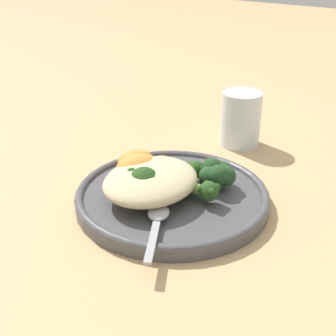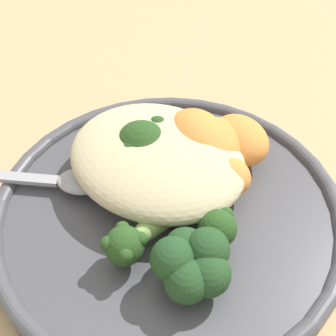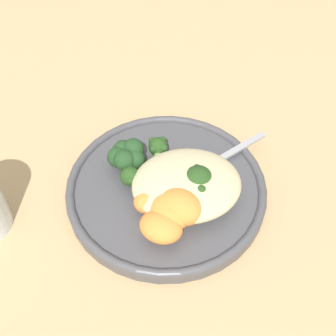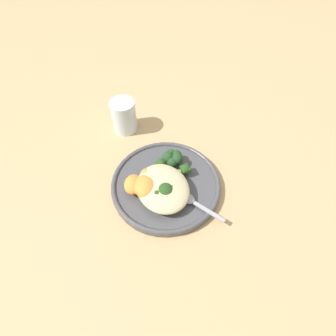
# 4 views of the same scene
# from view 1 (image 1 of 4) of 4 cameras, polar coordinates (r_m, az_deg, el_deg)

# --- Properties ---
(ground_plane) EXTENTS (4.00, 4.00, 0.00)m
(ground_plane) POSITION_cam_1_polar(r_m,az_deg,el_deg) (0.65, -1.36, -4.25)
(ground_plane) COLOR tan
(plate) EXTENTS (0.27, 0.27, 0.02)m
(plate) POSITION_cam_1_polar(r_m,az_deg,el_deg) (0.64, 0.51, -3.45)
(plate) COLOR #4C4C51
(plate) RESTS_ON ground_plane
(quinoa_mound) EXTENTS (0.14, 0.12, 0.04)m
(quinoa_mound) POSITION_cam_1_polar(r_m,az_deg,el_deg) (0.62, -2.04, -1.58)
(quinoa_mound) COLOR beige
(quinoa_mound) RESTS_ON plate
(broccoli_stalk_0) EXTENTS (0.10, 0.05, 0.04)m
(broccoli_stalk_0) POSITION_cam_1_polar(r_m,az_deg,el_deg) (0.62, -2.91, -1.56)
(broccoli_stalk_0) COLOR #8EB25B
(broccoli_stalk_0) RESTS_ON plate
(broccoli_stalk_1) EXTENTS (0.06, 0.07, 0.03)m
(broccoli_stalk_1) POSITION_cam_1_polar(r_m,az_deg,el_deg) (0.63, 0.15, -1.79)
(broccoli_stalk_1) COLOR #8EB25B
(broccoli_stalk_1) RESTS_ON plate
(broccoli_stalk_2) EXTENTS (0.03, 0.12, 0.03)m
(broccoli_stalk_2) POSITION_cam_1_polar(r_m,az_deg,el_deg) (0.63, 2.50, -1.98)
(broccoli_stalk_2) COLOR #8EB25B
(broccoli_stalk_2) RESTS_ON plate
(broccoli_stalk_3) EXTENTS (0.06, 0.08, 0.03)m
(broccoli_stalk_3) POSITION_cam_1_polar(r_m,az_deg,el_deg) (0.66, 1.87, -0.39)
(broccoli_stalk_3) COLOR #8EB25B
(broccoli_stalk_3) RESTS_ON plate
(sweet_potato_chunk_0) EXTENTS (0.05, 0.04, 0.03)m
(sweet_potato_chunk_0) POSITION_cam_1_polar(r_m,az_deg,el_deg) (0.67, -0.87, 0.16)
(sweet_potato_chunk_0) COLOR orange
(sweet_potato_chunk_0) RESTS_ON plate
(sweet_potato_chunk_1) EXTENTS (0.08, 0.08, 0.04)m
(sweet_potato_chunk_1) POSITION_cam_1_polar(r_m,az_deg,el_deg) (0.65, -3.53, -0.03)
(sweet_potato_chunk_1) COLOR orange
(sweet_potato_chunk_1) RESTS_ON plate
(sweet_potato_chunk_2) EXTENTS (0.06, 0.07, 0.04)m
(sweet_potato_chunk_2) POSITION_cam_1_polar(r_m,az_deg,el_deg) (0.66, -3.16, 0.12)
(sweet_potato_chunk_2) COLOR orange
(sweet_potato_chunk_2) RESTS_ON plate
(sweet_potato_chunk_3) EXTENTS (0.07, 0.06, 0.03)m
(sweet_potato_chunk_3) POSITION_cam_1_polar(r_m,az_deg,el_deg) (0.68, -3.97, 0.86)
(sweet_potato_chunk_3) COLOR orange
(sweet_potato_chunk_3) RESTS_ON plate
(kale_tuft) EXTENTS (0.05, 0.05, 0.03)m
(kale_tuft) POSITION_cam_1_polar(r_m,az_deg,el_deg) (0.65, 6.00, -0.66)
(kale_tuft) COLOR #234723
(kale_tuft) RESTS_ON plate
(spoon) EXTENTS (0.11, 0.07, 0.01)m
(spoon) POSITION_cam_1_polar(r_m,az_deg,el_deg) (0.57, -1.32, -6.25)
(spoon) COLOR #A3A3A8
(spoon) RESTS_ON plate
(water_glass) EXTENTS (0.07, 0.07, 0.09)m
(water_glass) POSITION_cam_1_polar(r_m,az_deg,el_deg) (0.82, 9.14, 5.87)
(water_glass) COLOR silver
(water_glass) RESTS_ON ground_plane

